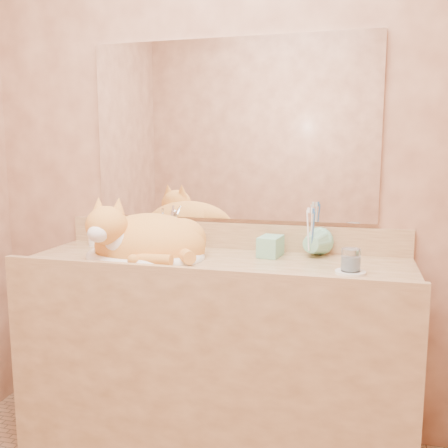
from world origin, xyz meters
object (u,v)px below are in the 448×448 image
(sink_basin, at_px, (145,239))
(water_glass, at_px, (351,260))
(toothbrush_cup, at_px, (310,246))
(vanity_counter, at_px, (215,358))
(cat, at_px, (144,238))
(soap_dispenser, at_px, (266,236))

(sink_basin, distance_m, water_glass, 0.85)
(sink_basin, distance_m, toothbrush_cup, 0.70)
(vanity_counter, height_order, sink_basin, sink_basin)
(cat, bearing_deg, water_glass, -9.20)
(vanity_counter, distance_m, sink_basin, 0.59)
(sink_basin, relative_size, toothbrush_cup, 4.16)
(sink_basin, bearing_deg, water_glass, -17.02)
(toothbrush_cup, bearing_deg, vanity_counter, -161.11)
(toothbrush_cup, xyz_separation_m, water_glass, (0.17, -0.21, -0.00))
(toothbrush_cup, bearing_deg, cat, -166.61)
(vanity_counter, relative_size, cat, 3.30)
(cat, height_order, soap_dispenser, cat)
(sink_basin, bearing_deg, cat, -93.71)
(water_glass, bearing_deg, sink_basin, 175.97)
(vanity_counter, relative_size, toothbrush_cup, 13.20)
(cat, bearing_deg, toothbrush_cup, 7.42)
(soap_dispenser, xyz_separation_m, toothbrush_cup, (0.18, 0.05, -0.04))
(vanity_counter, bearing_deg, sink_basin, -176.21)
(vanity_counter, xyz_separation_m, sink_basin, (-0.30, -0.02, 0.50))
(vanity_counter, bearing_deg, soap_dispenser, 20.57)
(vanity_counter, height_order, water_glass, water_glass)
(vanity_counter, distance_m, cat, 0.59)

